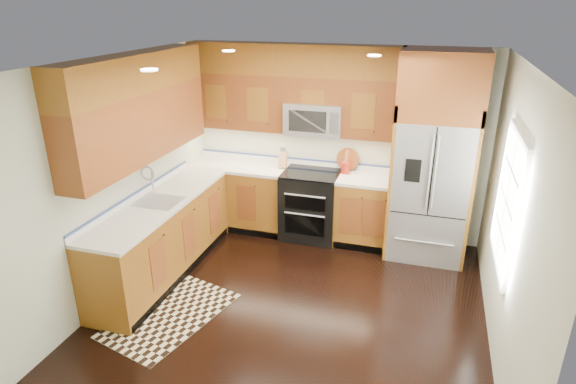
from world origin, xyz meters
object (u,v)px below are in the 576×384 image
(refrigerator, at_px, (433,159))
(rug, at_px, (171,315))
(range, at_px, (311,205))
(utensil_crock, at_px, (346,165))
(knife_block, at_px, (283,159))

(refrigerator, relative_size, rug, 1.89)
(range, height_order, utensil_crock, utensil_crock)
(rug, bearing_deg, knife_block, 92.51)
(knife_block, distance_m, utensil_crock, 0.88)
(refrigerator, relative_size, knife_block, 9.04)
(refrigerator, bearing_deg, utensil_crock, 171.60)
(range, height_order, rug, range)
(range, distance_m, knife_block, 0.74)
(rug, bearing_deg, range, 81.69)
(range, height_order, refrigerator, refrigerator)
(refrigerator, height_order, knife_block, refrigerator)
(range, xyz_separation_m, refrigerator, (1.55, -0.04, 0.83))
(knife_block, bearing_deg, refrigerator, -4.67)
(range, bearing_deg, utensil_crock, 15.98)
(refrigerator, xyz_separation_m, rug, (-2.50, -2.20, -1.30))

